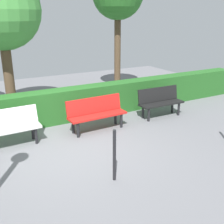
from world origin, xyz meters
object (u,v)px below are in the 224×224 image
object	(u,v)px
bench_red	(96,112)
bench_white	(8,126)
tree_mid	(1,11)
bench_black	(160,101)

from	to	relation	value
bench_red	bench_white	bearing A→B (deg)	-4.78
tree_mid	bench_red	bearing A→B (deg)	124.91
tree_mid	bench_white	bearing A→B (deg)	78.09
bench_red	bench_white	xyz separation A→B (m)	(2.20, -0.11, -0.00)
bench_white	tree_mid	bearing A→B (deg)	-103.54
bench_black	bench_white	size ratio (longest dim) A/B	0.97
bench_black	bench_red	distance (m)	2.12
bench_black	bench_red	size ratio (longest dim) A/B	0.89
bench_white	bench_red	bearing A→B (deg)	175.45
bench_red	tree_mid	size ratio (longest dim) A/B	0.38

